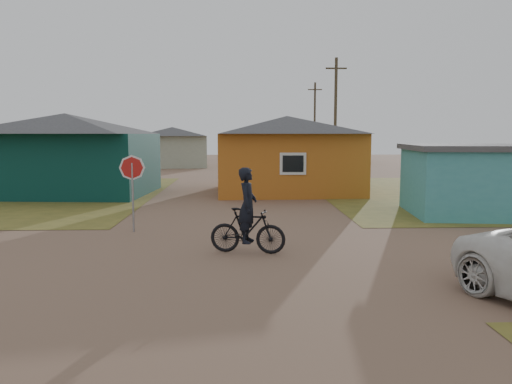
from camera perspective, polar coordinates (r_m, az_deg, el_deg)
The scene contains 11 objects.
ground at distance 11.91m, azimuth -2.29°, elevation -7.93°, with size 120.00×120.00×0.00m, color #83614B.
house_teal at distance 26.48m, azimuth -20.86°, elevation 4.20°, with size 8.93×7.08×4.00m.
house_yellow at distance 25.65m, azimuth 3.53°, elevation 4.44°, with size 7.72×6.76×3.90m.
shed_turquoise at distance 20.40m, azimuth 25.61°, elevation 1.27°, with size 6.71×4.93×2.60m.
house_pale_west at distance 45.94m, azimuth -9.51°, elevation 5.17°, with size 7.04×6.15×3.60m.
house_beige_east at distance 52.48m, azimuth 9.07°, elevation 5.35°, with size 6.95×6.05×3.60m.
house_pale_north at distance 59.24m, azimuth -15.68°, elevation 5.23°, with size 6.28×5.81×3.40m.
utility_pole_near at distance 34.15m, azimuth 9.06°, elevation 8.51°, with size 1.40×0.20×8.00m.
utility_pole_far at distance 50.08m, azimuth 6.72°, elevation 7.94°, with size 1.40×0.20×8.00m.
stop_sign at distance 15.59m, azimuth -13.96°, elevation 1.86°, with size 0.75×0.25×2.36m.
cyclist at distance 12.55m, azimuth -0.96°, elevation -3.47°, with size 1.99×0.91×2.17m.
Camera 1 is at (0.10, -11.52, 3.00)m, focal length 35.00 mm.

